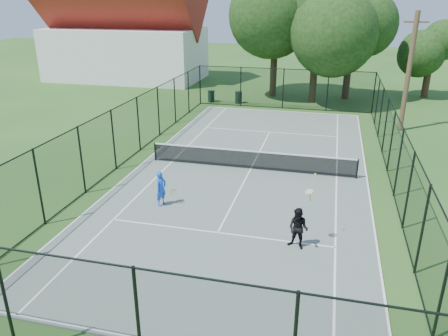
% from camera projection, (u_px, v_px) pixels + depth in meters
% --- Properties ---
extents(ground, '(120.00, 120.00, 0.00)m').
position_uv_depth(ground, '(251.00, 170.00, 21.47)').
color(ground, '#234C1A').
extents(tennis_court, '(11.00, 24.00, 0.06)m').
position_uv_depth(tennis_court, '(251.00, 169.00, 21.46)').
color(tennis_court, slate).
rests_on(tennis_court, ground).
extents(tennis_net, '(10.08, 0.08, 0.95)m').
position_uv_depth(tennis_net, '(251.00, 159.00, 21.26)').
color(tennis_net, black).
rests_on(tennis_net, tennis_court).
extents(fence, '(13.10, 26.10, 3.00)m').
position_uv_depth(fence, '(251.00, 141.00, 20.92)').
color(fence, black).
rests_on(fence, ground).
extents(tree_near_left, '(7.95, 7.95, 10.36)m').
position_uv_depth(tree_near_left, '(276.00, 17.00, 35.09)').
color(tree_near_left, '#332114').
rests_on(tree_near_left, ground).
extents(tree_near_mid, '(6.64, 6.64, 8.68)m').
position_uv_depth(tree_near_mid, '(317.00, 33.00, 33.16)').
color(tree_near_mid, '#332114').
rests_on(tree_near_mid, ground).
extents(tree_near_right, '(5.80, 5.80, 8.00)m').
position_uv_depth(tree_near_right, '(351.00, 35.00, 34.53)').
color(tree_near_right, '#332114').
rests_on(tree_near_right, ground).
extents(tree_far_right, '(4.49, 4.49, 5.94)m').
position_uv_depth(tree_far_right, '(431.00, 53.00, 35.56)').
color(tree_far_right, '#332114').
rests_on(tree_far_right, ground).
extents(building, '(15.30, 8.15, 11.87)m').
position_uv_depth(building, '(124.00, 29.00, 43.31)').
color(building, silver).
rests_on(building, ground).
extents(trash_bin_left, '(0.58, 0.58, 0.91)m').
position_uv_depth(trash_bin_left, '(211.00, 96.00, 35.15)').
color(trash_bin_left, black).
rests_on(trash_bin_left, ground).
extents(trash_bin_right, '(0.58, 0.58, 0.94)m').
position_uv_depth(trash_bin_right, '(239.00, 97.00, 34.66)').
color(trash_bin_right, black).
rests_on(trash_bin_right, ground).
extents(utility_pole, '(1.40, 0.30, 7.22)m').
position_uv_depth(utility_pole, '(409.00, 72.00, 26.46)').
color(utility_pole, '#4C3823').
rests_on(utility_pole, ground).
extents(player_blue, '(0.83, 0.61, 1.45)m').
position_uv_depth(player_blue, '(161.00, 188.00, 17.51)').
color(player_blue, blue).
rests_on(player_blue, tennis_court).
extents(player_black, '(0.85, 1.05, 2.50)m').
position_uv_depth(player_black, '(298.00, 228.00, 14.48)').
color(player_black, black).
rests_on(player_black, tennis_court).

